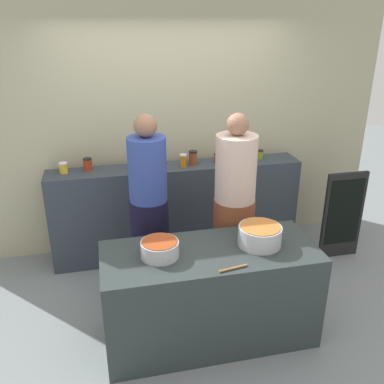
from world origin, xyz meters
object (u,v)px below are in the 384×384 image
Objects in this scene: preserve_jar_8 at (260,154)px; wooden_spoon at (233,268)px; preserve_jar_3 at (183,161)px; cook_in_cap at (234,217)px; preserve_jar_0 at (63,168)px; cooking_pot_center at (260,235)px; preserve_jar_1 at (88,164)px; preserve_jar_2 at (135,163)px; preserve_jar_7 at (243,156)px; cooking_pot_left at (160,249)px; preserve_jar_5 at (217,158)px; preserve_jar_6 at (228,157)px; chalkboard_sign at (343,215)px; cook_with_tongs at (149,216)px; preserve_jar_4 at (193,158)px.

preserve_jar_8 reaches higher than wooden_spoon.
preserve_jar_3 is 0.89m from cook_in_cap.
preserve_jar_8 is at bearing -0.07° from preserve_jar_0.
preserve_jar_0 is 0.32× the size of cooking_pot_center.
preserve_jar_1 is 0.48m from preserve_jar_2.
wooden_spoon is (0.03, -1.64, -0.28)m from preserve_jar_3.
preserve_jar_7 is 1.41m from cooking_pot_center.
preserve_jar_2 reaches higher than wooden_spoon.
preserve_jar_8 reaches higher than cooking_pot_left.
preserve_jar_6 is at bearing -16.51° from preserve_jar_5.
preserve_jar_1 is 0.13× the size of chalkboard_sign.
preserve_jar_0 is 0.84× the size of preserve_jar_6.
preserve_jar_6 reaches higher than wooden_spoon.
cook_in_cap is at bearing -14.41° from cook_with_tongs.
preserve_jar_8 is at bearing 5.21° from preserve_jar_3.
preserve_jar_8 is 1.97m from cooking_pot_left.
preserve_jar_3 reaches higher than preserve_jar_6.
preserve_jar_7 is at bearing -4.00° from preserve_jar_4.
cook_with_tongs reaches higher than preserve_jar_6.
preserve_jar_3 is (1.21, -0.08, 0.01)m from preserve_jar_0.
preserve_jar_3 is at bearing 52.61° from cook_with_tongs.
cook_with_tongs is at bearing -52.71° from preserve_jar_1.
preserve_jar_7 is 0.07× the size of cook_with_tongs.
wooden_spoon is (1.24, -1.72, -0.27)m from preserve_jar_0.
preserve_jar_8 reaches higher than cooking_pot_center.
chalkboard_sign reaches higher than cooking_pot_center.
preserve_jar_2 is at bearing 107.03° from wooden_spoon.
preserve_jar_7 is (0.66, 0.01, -0.01)m from preserve_jar_3.
preserve_jar_2 is 0.97× the size of preserve_jar_7.
preserve_jar_6 is 1.03× the size of preserve_jar_7.
preserve_jar_5 is 0.29× the size of cooking_pot_center.
preserve_jar_4 is at bearing -3.44° from preserve_jar_1.
preserve_jar_0 is at bearing 139.26° from cook_with_tongs.
preserve_jar_7 is 0.37× the size of cooking_pot_center.
preserve_jar_6 is 0.45× the size of cooking_pot_left.
preserve_jar_7 reaches higher than preserve_jar_8.
cook_with_tongs is at bearing 135.87° from cooking_pot_center.
preserve_jar_4 is (1.33, -0.03, 0.02)m from preserve_jar_0.
preserve_jar_8 is (2.10, -0.00, -0.01)m from preserve_jar_0.
cook_in_cap is at bearing -95.01° from preserve_jar_5.
preserve_jar_3 reaches higher than chalkboard_sign.
cook_in_cap is (0.81, -0.84, -0.31)m from preserve_jar_2.
preserve_jar_2 is 1.25× the size of preserve_jar_5.
preserve_jar_8 is (1.86, -0.04, -0.01)m from preserve_jar_1.
preserve_jar_1 is at bearing 178.87° from preserve_jar_8.
cook_with_tongs is (-0.83, -0.64, -0.30)m from preserve_jar_5.
preserve_jar_3 reaches higher than preserve_jar_7.
cook_with_tongs is (0.02, 0.76, -0.09)m from cooking_pot_left.
preserve_jar_2 is 0.07× the size of cook_with_tongs.
preserve_jar_0 is at bearing 177.88° from preserve_jar_7.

